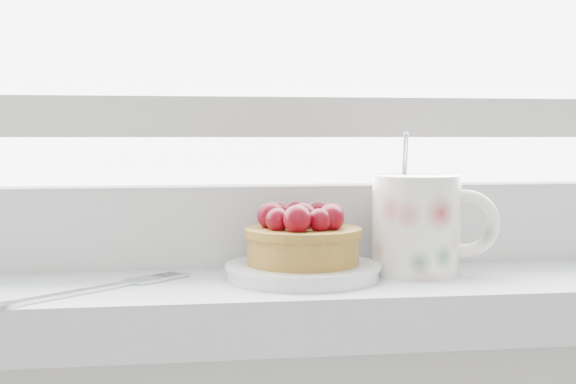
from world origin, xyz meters
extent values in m
cube|color=silver|center=(0.00, 1.90, 0.92)|extent=(1.60, 0.20, 0.04)
cube|color=silver|center=(0.00, 1.97, 0.97)|extent=(1.30, 0.05, 0.07)
cube|color=silver|center=(0.00, 1.97, 1.07)|extent=(1.30, 0.04, 0.04)
cylinder|color=silver|center=(0.02, 1.88, 0.95)|extent=(0.12, 0.12, 0.01)
cylinder|color=brown|center=(0.02, 1.88, 0.97)|extent=(0.09, 0.09, 0.03)
cylinder|color=brown|center=(0.02, 1.88, 0.98)|extent=(0.09, 0.09, 0.01)
sphere|color=#4C0811|center=(0.02, 1.88, 0.99)|extent=(0.02, 0.02, 0.02)
sphere|color=#4C0811|center=(0.05, 1.89, 0.99)|extent=(0.02, 0.02, 0.02)
sphere|color=#4C0811|center=(0.04, 1.90, 0.99)|extent=(0.02, 0.02, 0.02)
sphere|color=#4C0811|center=(0.02, 1.91, 0.99)|extent=(0.02, 0.02, 0.02)
sphere|color=#4C0811|center=(0.01, 1.90, 0.99)|extent=(0.02, 0.02, 0.02)
sphere|color=#4C0811|center=(0.00, 1.89, 0.99)|extent=(0.02, 0.02, 0.02)
sphere|color=#4C0811|center=(0.00, 1.87, 0.99)|extent=(0.02, 0.02, 0.02)
sphere|color=#4C0811|center=(0.01, 1.86, 0.99)|extent=(0.02, 0.02, 0.02)
sphere|color=#4C0811|center=(0.03, 1.86, 0.99)|extent=(0.02, 0.02, 0.02)
sphere|color=#4C0811|center=(0.04, 1.87, 0.99)|extent=(0.02, 0.02, 0.02)
cylinder|color=white|center=(0.12, 1.89, 0.98)|extent=(0.09, 0.09, 0.08)
cylinder|color=black|center=(0.12, 1.89, 1.02)|extent=(0.06, 0.06, 0.01)
torus|color=white|center=(0.16, 1.88, 0.98)|extent=(0.06, 0.03, 0.06)
cylinder|color=silver|center=(0.11, 1.91, 1.03)|extent=(0.01, 0.02, 0.05)
cube|color=silver|center=(-0.16, 1.84, 0.94)|extent=(0.07, 0.07, 0.00)
cube|color=silver|center=(-0.19, 1.81, 0.94)|extent=(0.02, 0.02, 0.00)
cube|color=silver|center=(-0.12, 1.87, 0.94)|extent=(0.02, 0.02, 0.00)
cube|color=silver|center=(-0.10, 1.89, 0.94)|extent=(0.03, 0.03, 0.00)
cube|color=silver|center=(-0.08, 1.90, 0.94)|extent=(0.02, 0.02, 0.00)
cube|color=silver|center=(-0.08, 1.90, 0.94)|extent=(0.02, 0.02, 0.00)
cube|color=silver|center=(-0.08, 1.91, 0.94)|extent=(0.02, 0.02, 0.00)
cube|color=silver|center=(-0.09, 1.91, 0.94)|extent=(0.02, 0.02, 0.00)
camera|label=1|loc=(-0.08, 1.26, 1.05)|focal=50.00mm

